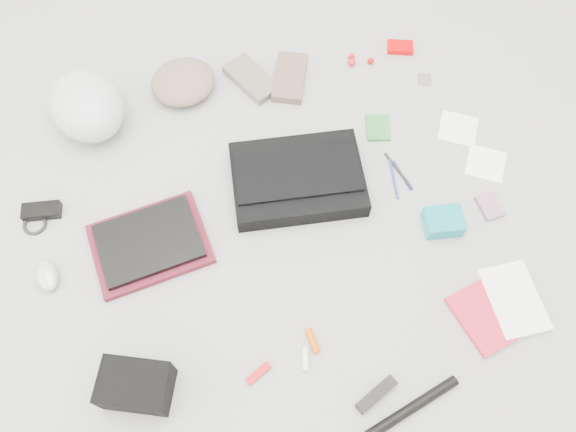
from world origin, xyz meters
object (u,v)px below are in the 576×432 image
object	(u,v)px
laptop	(149,241)
book_red	(482,318)
accordion_wallet	(443,222)
bike_helmet	(87,106)
camera_bag	(136,386)
messenger_bag	(298,179)

from	to	relation	value
laptop	book_red	bearing A→B (deg)	-34.83
book_red	accordion_wallet	world-z (taller)	accordion_wallet
laptop	book_red	size ratio (longest dim) A/B	1.53
bike_helmet	laptop	bearing A→B (deg)	-96.29
camera_bag	laptop	bearing A→B (deg)	99.52
laptop	bike_helmet	size ratio (longest dim) A/B	1.02
bike_helmet	accordion_wallet	distance (m)	1.23
book_red	bike_helmet	bearing A→B (deg)	122.23
messenger_bag	laptop	distance (m)	0.51
camera_bag	book_red	xyz separation A→B (m)	(0.99, -0.10, -0.05)
book_red	laptop	bearing A→B (deg)	138.62
accordion_wallet	camera_bag	bearing A→B (deg)	-156.89
camera_bag	bike_helmet	bearing A→B (deg)	113.36
messenger_bag	accordion_wallet	world-z (taller)	messenger_bag
camera_bag	accordion_wallet	size ratio (longest dim) A/B	1.58
laptop	accordion_wallet	bearing A→B (deg)	-17.26
laptop	camera_bag	bearing A→B (deg)	-108.94
messenger_bag	laptop	size ratio (longest dim) A/B	1.39
camera_bag	book_red	bearing A→B (deg)	18.52
book_red	accordion_wallet	bearing A→B (deg)	76.83
camera_bag	accordion_wallet	bearing A→B (deg)	36.30
messenger_bag	bike_helmet	xyz separation A→B (m)	(-0.60, 0.46, 0.05)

